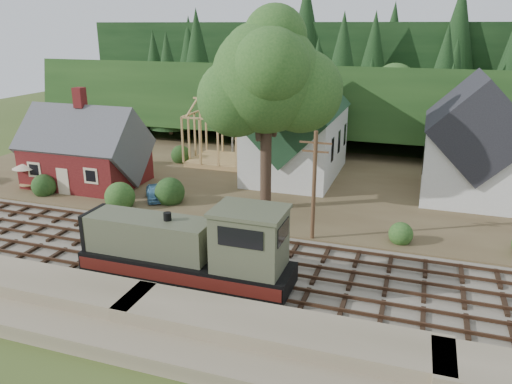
% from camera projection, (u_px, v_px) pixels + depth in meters
% --- Properties ---
extents(ground, '(140.00, 140.00, 0.00)m').
position_uv_depth(ground, '(191.00, 258.00, 32.92)').
color(ground, '#384C1E').
rests_on(ground, ground).
extents(embankment, '(64.00, 5.00, 1.60)m').
position_uv_depth(embankment, '(117.00, 329.00, 25.29)').
color(embankment, '#7F7259').
rests_on(embankment, ground).
extents(railroad_bed, '(64.00, 11.00, 0.16)m').
position_uv_depth(railroad_bed, '(191.00, 257.00, 32.89)').
color(railroad_bed, '#726B5B').
rests_on(railroad_bed, ground).
extents(village_flat, '(64.00, 26.00, 0.30)m').
position_uv_depth(village_flat, '(271.00, 180.00, 49.02)').
color(village_flat, brown).
rests_on(village_flat, ground).
extents(hillside, '(70.00, 28.96, 12.74)m').
position_uv_depth(hillside, '(321.00, 133.00, 70.60)').
color(hillside, '#1E3F19').
rests_on(hillside, ground).
extents(ridge, '(80.00, 20.00, 12.00)m').
position_uv_depth(ridge, '(340.00, 115.00, 84.96)').
color(ridge, black).
rests_on(ridge, ground).
extents(depot, '(10.80, 7.41, 9.00)m').
position_uv_depth(depot, '(86.00, 153.00, 46.64)').
color(depot, '#511214').
rests_on(depot, village_flat).
extents(church, '(8.40, 15.17, 13.00)m').
position_uv_depth(church, '(296.00, 128.00, 48.31)').
color(church, silver).
rests_on(church, village_flat).
extents(farmhouse, '(8.40, 10.80, 10.60)m').
position_uv_depth(farmhouse, '(474.00, 144.00, 42.92)').
color(farmhouse, silver).
rests_on(farmhouse, village_flat).
extents(timber_frame, '(8.20, 6.20, 6.99)m').
position_uv_depth(timber_frame, '(229.00, 136.00, 53.44)').
color(timber_frame, tan).
rests_on(timber_frame, village_flat).
extents(lattice_tower, '(3.20, 3.20, 12.12)m').
position_uv_depth(lattice_tower, '(247.00, 67.00, 56.67)').
color(lattice_tower, silver).
rests_on(lattice_tower, village_flat).
extents(big_tree, '(10.90, 8.40, 14.70)m').
position_uv_depth(big_tree, '(269.00, 86.00, 38.04)').
color(big_tree, '#38281E').
rests_on(big_tree, village_flat).
extents(telegraph_pole_near, '(2.20, 0.28, 8.00)m').
position_uv_depth(telegraph_pole_near, '(314.00, 185.00, 34.09)').
color(telegraph_pole_near, '#4C331E').
rests_on(telegraph_pole_near, ground).
extents(locomotive, '(12.64, 3.16, 5.04)m').
position_uv_depth(locomotive, '(193.00, 250.00, 29.00)').
color(locomotive, black).
rests_on(locomotive, railroad_bed).
extents(car_blue, '(3.18, 3.78, 1.22)m').
position_uv_depth(car_blue, '(155.00, 193.00, 42.98)').
color(car_blue, '#5997BF').
rests_on(car_blue, village_flat).
extents(patio_set, '(2.25, 2.25, 2.50)m').
position_uv_depth(patio_set, '(25.00, 167.00, 45.21)').
color(patio_set, silver).
rests_on(patio_set, village_flat).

